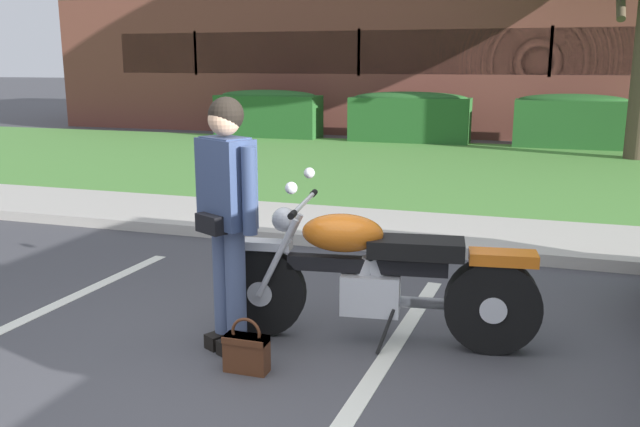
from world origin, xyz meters
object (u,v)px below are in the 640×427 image
hedge_center_right (571,120)px  brick_building (548,57)px  rider_person (227,207)px  handbag (246,350)px  hedge_left (268,113)px  hedge_center_left (410,117)px  motorcycle (387,277)px

hedge_center_right → brick_building: 6.09m
rider_person → handbag: rider_person is taller
handbag → hedge_left: size_ratio=0.13×
handbag → hedge_center_right: size_ratio=0.15×
hedge_center_left → hedge_center_right: size_ratio=1.16×
motorcycle → rider_person: bearing=-157.7°
hedge_center_right → hedge_left: bearing=-180.0°
brick_building → handbag: bearing=-96.0°
motorcycle → brick_building: brick_building is taller
motorcycle → rider_person: size_ratio=1.31×
handbag → hedge_center_right: 12.62m
hedge_left → brick_building: 9.08m
rider_person → hedge_left: rider_person is taller
hedge_center_left → brick_building: brick_building is taller
hedge_center_left → hedge_center_right: 3.63m
motorcycle → rider_person: 1.19m
hedge_left → hedge_center_right: (7.26, 0.00, 0.00)m
handbag → hedge_center_right: (2.43, 12.37, 0.51)m
handbag → hedge_left: (-4.83, 12.37, 0.51)m
rider_person → hedge_center_left: bearing=94.5°
hedge_left → brick_building: bearing=41.2°
rider_person → handbag: (0.25, -0.30, -0.85)m
handbag → motorcycle: bearing=43.5°
motorcycle → rider_person: rider_person is taller
handbag → brick_building: size_ratio=0.01×
motorcycle → brick_building: 17.68m
hedge_center_left → hedge_left: bearing=-180.0°
handbag → hedge_center_right: hedge_center_right is taller
hedge_center_right → brick_building: size_ratio=0.09×
rider_person → hedge_left: size_ratio=0.64×
hedge_left → hedge_center_right: bearing=0.0°
handbag → hedge_left: hedge_left is taller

